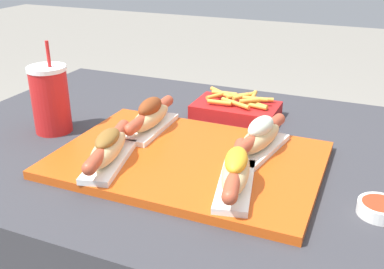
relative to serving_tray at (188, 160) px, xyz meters
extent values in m
cube|color=#CC4C14|center=(0.00, 0.00, 0.00)|extent=(0.54, 0.37, 0.02)
cube|color=white|center=(-0.13, -0.09, 0.02)|extent=(0.10, 0.19, 0.01)
ellipsoid|color=#DBB77A|center=(-0.13, -0.09, 0.04)|extent=(0.08, 0.17, 0.04)
cylinder|color=#AD472D|center=(-0.13, -0.09, 0.05)|extent=(0.07, 0.20, 0.03)
sphere|color=#AD472D|center=(-0.11, -0.19, 0.05)|extent=(0.03, 0.03, 0.03)
sphere|color=#AD472D|center=(-0.15, 0.00, 0.05)|extent=(0.03, 0.03, 0.03)
ellipsoid|color=brown|center=(-0.13, -0.09, 0.06)|extent=(0.06, 0.10, 0.03)
cube|color=white|center=(0.13, -0.09, 0.02)|extent=(0.10, 0.19, 0.01)
ellipsoid|color=#DBB77A|center=(0.13, -0.09, 0.04)|extent=(0.08, 0.17, 0.04)
cylinder|color=#AD472D|center=(0.13, -0.09, 0.05)|extent=(0.07, 0.20, 0.03)
sphere|color=#AD472D|center=(0.15, -0.18, 0.05)|extent=(0.03, 0.03, 0.03)
sphere|color=#AD472D|center=(0.11, 0.01, 0.05)|extent=(0.03, 0.03, 0.03)
ellipsoid|color=gold|center=(0.13, -0.09, 0.07)|extent=(0.06, 0.10, 0.03)
cube|color=white|center=(-0.13, 0.09, 0.02)|extent=(0.06, 0.19, 0.01)
ellipsoid|color=#DBB77A|center=(-0.13, 0.09, 0.04)|extent=(0.05, 0.16, 0.04)
cylinder|color=#AD472D|center=(-0.13, 0.09, 0.05)|extent=(0.03, 0.20, 0.03)
sphere|color=#AD472D|center=(-0.13, -0.01, 0.05)|extent=(0.03, 0.03, 0.03)
sphere|color=#AD472D|center=(-0.14, 0.19, 0.05)|extent=(0.03, 0.03, 0.03)
ellipsoid|color=brown|center=(-0.13, 0.09, 0.07)|extent=(0.04, 0.09, 0.04)
cube|color=white|center=(0.13, 0.08, 0.02)|extent=(0.09, 0.19, 0.01)
ellipsoid|color=#DBB77A|center=(0.13, 0.08, 0.04)|extent=(0.08, 0.17, 0.04)
cylinder|color=#AD472D|center=(0.13, 0.08, 0.05)|extent=(0.06, 0.20, 0.03)
sphere|color=#AD472D|center=(0.11, -0.02, 0.05)|extent=(0.03, 0.03, 0.03)
sphere|color=#AD472D|center=(0.15, 0.17, 0.05)|extent=(0.03, 0.03, 0.03)
ellipsoid|color=silver|center=(0.13, 0.08, 0.07)|extent=(0.05, 0.10, 0.04)
cylinder|color=white|center=(0.37, -0.04, 0.00)|extent=(0.07, 0.07, 0.02)
cylinder|color=red|center=(0.37, -0.04, 0.01)|extent=(0.06, 0.06, 0.01)
cylinder|color=red|center=(-0.37, 0.03, 0.07)|extent=(0.09, 0.09, 0.15)
cylinder|color=white|center=(-0.37, 0.03, 0.15)|extent=(0.09, 0.09, 0.01)
cylinder|color=red|center=(-0.36, 0.03, 0.18)|extent=(0.01, 0.01, 0.06)
cube|color=#B21919|center=(0.01, 0.29, 0.01)|extent=(0.22, 0.13, 0.03)
cylinder|color=gold|center=(0.06, 0.30, 0.04)|extent=(0.07, 0.02, 0.01)
cylinder|color=gold|center=(0.06, 0.28, 0.03)|extent=(0.07, 0.02, 0.01)
cylinder|color=gold|center=(0.06, 0.33, 0.03)|extent=(0.07, 0.03, 0.01)
cylinder|color=gold|center=(-0.05, 0.30, 0.04)|extent=(0.04, 0.05, 0.01)
cylinder|color=gold|center=(0.04, 0.33, 0.04)|extent=(0.02, 0.08, 0.01)
cylinder|color=gold|center=(-0.05, 0.33, 0.04)|extent=(0.07, 0.06, 0.01)
cylinder|color=gold|center=(0.01, 0.27, 0.04)|extent=(0.09, 0.04, 0.01)
cylinder|color=gold|center=(0.06, 0.30, 0.03)|extent=(0.08, 0.04, 0.01)
cylinder|color=gold|center=(0.05, 0.29, 0.04)|extent=(0.05, 0.05, 0.01)
cylinder|color=gold|center=(0.02, 0.32, 0.04)|extent=(0.05, 0.07, 0.01)
cylinder|color=gold|center=(0.01, 0.31, 0.04)|extent=(0.05, 0.05, 0.01)
cylinder|color=gold|center=(-0.03, 0.32, 0.04)|extent=(0.07, 0.01, 0.01)
cylinder|color=gold|center=(-0.02, 0.26, 0.04)|extent=(0.06, 0.02, 0.01)
camera|label=1|loc=(0.33, -0.76, 0.43)|focal=42.00mm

